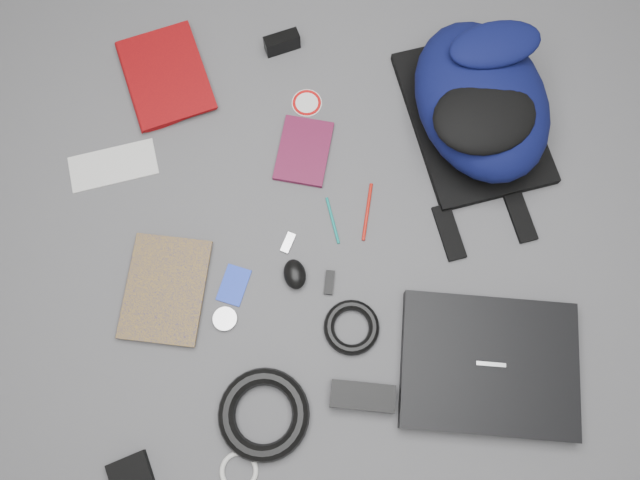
{
  "coord_description": "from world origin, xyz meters",
  "views": [
    {
      "loc": [
        -0.02,
        -0.41,
        1.44
      ],
      "look_at": [
        0.0,
        0.0,
        0.02
      ],
      "focal_mm": 35.0,
      "sensor_mm": 36.0,
      "label": 1
    }
  ],
  "objects_px": {
    "compact_camera": "(282,43)",
    "power_brick": "(363,396)",
    "mouse": "(295,274)",
    "pouch": "(131,477)",
    "laptop": "(489,365)",
    "textbook_red": "(128,88)",
    "backpack": "(481,100)",
    "comic_book": "(127,285)",
    "dvd_case": "(304,151)"
  },
  "relations": [
    {
      "from": "textbook_red",
      "to": "compact_camera",
      "type": "distance_m",
      "value": 0.41
    },
    {
      "from": "pouch",
      "to": "textbook_red",
      "type": "bearing_deg",
      "value": 93.12
    },
    {
      "from": "comic_book",
      "to": "power_brick",
      "type": "xyz_separation_m",
      "value": [
        0.54,
        -0.28,
        0.01
      ]
    },
    {
      "from": "textbook_red",
      "to": "pouch",
      "type": "relative_size",
      "value": 3.12
    },
    {
      "from": "comic_book",
      "to": "dvd_case",
      "type": "distance_m",
      "value": 0.54
    },
    {
      "from": "mouse",
      "to": "power_brick",
      "type": "bearing_deg",
      "value": -73.29
    },
    {
      "from": "laptop",
      "to": "textbook_red",
      "type": "distance_m",
      "value": 1.12
    },
    {
      "from": "backpack",
      "to": "textbook_red",
      "type": "xyz_separation_m",
      "value": [
        -0.88,
        0.12,
        -0.09
      ]
    },
    {
      "from": "laptop",
      "to": "pouch",
      "type": "height_order",
      "value": "laptop"
    },
    {
      "from": "textbook_red",
      "to": "mouse",
      "type": "height_order",
      "value": "mouse"
    },
    {
      "from": "textbook_red",
      "to": "mouse",
      "type": "xyz_separation_m",
      "value": [
        0.42,
        -0.51,
        0.0
      ]
    },
    {
      "from": "compact_camera",
      "to": "mouse",
      "type": "bearing_deg",
      "value": -106.31
    },
    {
      "from": "comic_book",
      "to": "power_brick",
      "type": "height_order",
      "value": "power_brick"
    },
    {
      "from": "mouse",
      "to": "pouch",
      "type": "xyz_separation_m",
      "value": [
        -0.36,
        -0.43,
        -0.01
      ]
    },
    {
      "from": "comic_book",
      "to": "pouch",
      "type": "distance_m",
      "value": 0.43
    },
    {
      "from": "power_brick",
      "to": "pouch",
      "type": "relative_size",
      "value": 1.64
    },
    {
      "from": "backpack",
      "to": "dvd_case",
      "type": "xyz_separation_m",
      "value": [
        -0.43,
        -0.07,
        -0.09
      ]
    },
    {
      "from": "backpack",
      "to": "dvd_case",
      "type": "relative_size",
      "value": 2.74
    },
    {
      "from": "mouse",
      "to": "power_brick",
      "type": "distance_m",
      "value": 0.32
    },
    {
      "from": "comic_book",
      "to": "compact_camera",
      "type": "bearing_deg",
      "value": 67.66
    },
    {
      "from": "textbook_red",
      "to": "comic_book",
      "type": "bearing_deg",
      "value": -105.19
    },
    {
      "from": "compact_camera",
      "to": "pouch",
      "type": "relative_size",
      "value": 1.05
    },
    {
      "from": "power_brick",
      "to": "compact_camera",
      "type": "bearing_deg",
      "value": 107.87
    },
    {
      "from": "backpack",
      "to": "compact_camera",
      "type": "xyz_separation_m",
      "value": [
        -0.48,
        0.23,
        -0.07
      ]
    },
    {
      "from": "comic_book",
      "to": "mouse",
      "type": "bearing_deg",
      "value": 9.99
    },
    {
      "from": "laptop",
      "to": "dvd_case",
      "type": "xyz_separation_m",
      "value": [
        -0.4,
        0.54,
        -0.01
      ]
    },
    {
      "from": "backpack",
      "to": "power_brick",
      "type": "distance_m",
      "value": 0.75
    },
    {
      "from": "compact_camera",
      "to": "power_brick",
      "type": "distance_m",
      "value": 0.92
    },
    {
      "from": "textbook_red",
      "to": "power_brick",
      "type": "distance_m",
      "value": 0.97
    },
    {
      "from": "laptop",
      "to": "comic_book",
      "type": "distance_m",
      "value": 0.85
    },
    {
      "from": "laptop",
      "to": "pouch",
      "type": "xyz_separation_m",
      "value": [
        -0.8,
        -0.21,
        -0.01
      ]
    },
    {
      "from": "backpack",
      "to": "comic_book",
      "type": "distance_m",
      "value": 0.95
    },
    {
      "from": "textbook_red",
      "to": "backpack",
      "type": "bearing_deg",
      "value": -24.96
    },
    {
      "from": "dvd_case",
      "to": "compact_camera",
      "type": "distance_m",
      "value": 0.31
    },
    {
      "from": "dvd_case",
      "to": "compact_camera",
      "type": "xyz_separation_m",
      "value": [
        -0.05,
        0.3,
        0.02
      ]
    },
    {
      "from": "comic_book",
      "to": "mouse",
      "type": "height_order",
      "value": "mouse"
    },
    {
      "from": "laptop",
      "to": "comic_book",
      "type": "xyz_separation_m",
      "value": [
        -0.83,
        0.22,
        -0.01
      ]
    },
    {
      "from": "textbook_red",
      "to": "dvd_case",
      "type": "relative_size",
      "value": 1.54
    },
    {
      "from": "laptop",
      "to": "mouse",
      "type": "distance_m",
      "value": 0.49
    },
    {
      "from": "laptop",
      "to": "compact_camera",
      "type": "xyz_separation_m",
      "value": [
        -0.45,
        0.85,
        0.01
      ]
    },
    {
      "from": "textbook_red",
      "to": "power_brick",
      "type": "xyz_separation_m",
      "value": [
        0.56,
        -0.79,
        0.0
      ]
    },
    {
      "from": "power_brick",
      "to": "comic_book",
      "type": "bearing_deg",
      "value": 160.78
    },
    {
      "from": "backpack",
      "to": "comic_book",
      "type": "xyz_separation_m",
      "value": [
        -0.86,
        -0.4,
        -0.09
      ]
    },
    {
      "from": "comic_book",
      "to": "pouch",
      "type": "bearing_deg",
      "value": -77.13
    },
    {
      "from": "power_brick",
      "to": "pouch",
      "type": "distance_m",
      "value": 0.53
    },
    {
      "from": "backpack",
      "to": "comic_book",
      "type": "relative_size",
      "value": 1.89
    },
    {
      "from": "textbook_red",
      "to": "comic_book",
      "type": "height_order",
      "value": "textbook_red"
    },
    {
      "from": "textbook_red",
      "to": "mouse",
      "type": "bearing_deg",
      "value": -68.16
    },
    {
      "from": "comic_book",
      "to": "compact_camera",
      "type": "relative_size",
      "value": 2.76
    },
    {
      "from": "textbook_red",
      "to": "compact_camera",
      "type": "relative_size",
      "value": 2.96
    }
  ]
}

